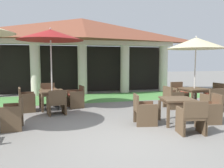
{
  "coord_description": "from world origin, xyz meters",
  "views": [
    {
      "loc": [
        -1.6,
        -4.52,
        1.79
      ],
      "look_at": [
        0.38,
        2.91,
        1.01
      ],
      "focal_mm": 36.22,
      "sensor_mm": 36.0,
      "label": 1
    }
  ],
  "objects_px": {
    "patio_table_mid_left": "(194,91)",
    "patio_chair_mid_left_north": "(179,93)",
    "patio_umbrella_far_back": "(50,36)",
    "patio_umbrella_mid_left": "(196,44)",
    "patio_chair_far_back_north": "(49,95)",
    "patio_chair_mid_left_south": "(212,101)",
    "patio_table_far_back": "(52,93)",
    "patio_chair_mid_right_south": "(192,118)",
    "patio_chair_far_back_south": "(57,103)",
    "patio_chair_near_foreground_east": "(14,115)",
    "patio_table_mid_right": "(177,102)",
    "patio_chair_far_back_west": "(26,100)",
    "patio_chair_mid_right_west": "(144,110)",
    "patio_chair_far_back_east": "(76,97)",
    "patio_chair_mid_left_east": "(214,95)",
    "patio_chair_mid_left_west": "(172,98)",
    "patio_chair_mid_right_east": "(209,110)"
  },
  "relations": [
    {
      "from": "patio_chair_mid_left_east",
      "to": "patio_chair_far_back_south",
      "type": "height_order",
      "value": "patio_chair_mid_left_east"
    },
    {
      "from": "patio_umbrella_mid_left",
      "to": "patio_chair_mid_right_south",
      "type": "xyz_separation_m",
      "value": [
        -2.11,
        -2.95,
        -2.04
      ]
    },
    {
      "from": "patio_chair_mid_right_west",
      "to": "patio_chair_far_back_east",
      "type": "height_order",
      "value": "patio_chair_mid_right_west"
    },
    {
      "from": "patio_table_far_back",
      "to": "patio_chair_mid_right_west",
      "type": "bearing_deg",
      "value": -47.55
    },
    {
      "from": "patio_chair_mid_left_west",
      "to": "patio_chair_far_back_east",
      "type": "distance_m",
      "value": 3.69
    },
    {
      "from": "patio_table_mid_left",
      "to": "patio_chair_mid_left_north",
      "type": "distance_m",
      "value": 1.01
    },
    {
      "from": "patio_chair_mid_left_south",
      "to": "patio_chair_mid_right_west",
      "type": "relative_size",
      "value": 0.99
    },
    {
      "from": "patio_chair_mid_left_south",
      "to": "patio_chair_mid_right_west",
      "type": "bearing_deg",
      "value": -167.43
    },
    {
      "from": "patio_chair_mid_right_west",
      "to": "patio_chair_mid_right_east",
      "type": "xyz_separation_m",
      "value": [
        1.91,
        -0.33,
        -0.02
      ]
    },
    {
      "from": "patio_chair_near_foreground_east",
      "to": "patio_chair_mid_left_east",
      "type": "bearing_deg",
      "value": -80.56
    },
    {
      "from": "patio_chair_near_foreground_east",
      "to": "patio_chair_mid_left_east",
      "type": "distance_m",
      "value": 7.52
    },
    {
      "from": "patio_chair_mid_left_west",
      "to": "patio_table_mid_right",
      "type": "relative_size",
      "value": 0.84
    },
    {
      "from": "patio_chair_mid_right_south",
      "to": "patio_chair_mid_right_west",
      "type": "bearing_deg",
      "value": 135.07
    },
    {
      "from": "patio_umbrella_mid_left",
      "to": "patio_chair_far_back_north",
      "type": "distance_m",
      "value": 6.18
    },
    {
      "from": "patio_chair_mid_right_south",
      "to": "patio_chair_mid_left_south",
      "type": "bearing_deg",
      "value": 51.91
    },
    {
      "from": "patio_umbrella_mid_left",
      "to": "patio_chair_far_back_north",
      "type": "relative_size",
      "value": 3.13
    },
    {
      "from": "patio_chair_mid_right_south",
      "to": "patio_chair_far_back_north",
      "type": "distance_m",
      "value": 5.87
    },
    {
      "from": "patio_table_mid_right",
      "to": "patio_chair_far_back_north",
      "type": "xyz_separation_m",
      "value": [
        -3.6,
        3.81,
        -0.21
      ]
    },
    {
      "from": "patio_chair_mid_left_east",
      "to": "patio_table_mid_right",
      "type": "height_order",
      "value": "patio_chair_mid_left_east"
    },
    {
      "from": "patio_umbrella_mid_left",
      "to": "patio_chair_mid_left_south",
      "type": "bearing_deg",
      "value": -86.64
    },
    {
      "from": "patio_chair_near_foreground_east",
      "to": "patio_chair_mid_right_south",
      "type": "bearing_deg",
      "value": -111.64
    },
    {
      "from": "patio_chair_mid_left_west",
      "to": "patio_chair_mid_right_south",
      "type": "relative_size",
      "value": 0.99
    },
    {
      "from": "patio_chair_mid_right_west",
      "to": "patio_table_mid_left",
      "type": "bearing_deg",
      "value": 132.09
    },
    {
      "from": "patio_table_mid_right",
      "to": "patio_chair_mid_left_south",
      "type": "bearing_deg",
      "value": 26.72
    },
    {
      "from": "patio_chair_mid_left_north",
      "to": "patio_chair_far_back_west",
      "type": "bearing_deg",
      "value": -1.4
    },
    {
      "from": "patio_chair_mid_right_east",
      "to": "patio_chair_far_back_south",
      "type": "xyz_separation_m",
      "value": [
        -4.28,
        2.17,
        0.0
      ]
    },
    {
      "from": "patio_chair_mid_left_north",
      "to": "patio_chair_far_back_south",
      "type": "xyz_separation_m",
      "value": [
        -5.21,
        -0.98,
        -0.02
      ]
    },
    {
      "from": "patio_table_mid_left",
      "to": "patio_chair_mid_left_north",
      "type": "bearing_deg",
      "value": 93.36
    },
    {
      "from": "patio_chair_mid_left_west",
      "to": "patio_chair_mid_left_south",
      "type": "xyz_separation_m",
      "value": [
        1.04,
        -0.93,
        0.0
      ]
    },
    {
      "from": "patio_umbrella_mid_left",
      "to": "patio_chair_mid_left_north",
      "type": "relative_size",
      "value": 3.15
    },
    {
      "from": "patio_umbrella_mid_left",
      "to": "patio_chair_mid_left_west",
      "type": "relative_size",
      "value": 3.29
    },
    {
      "from": "patio_umbrella_mid_left",
      "to": "patio_chair_far_back_east",
      "type": "xyz_separation_m",
      "value": [
        -4.51,
        1.05,
        -2.04
      ]
    },
    {
      "from": "patio_chair_near_foreground_east",
      "to": "patio_chair_far_back_east",
      "type": "xyz_separation_m",
      "value": [
        1.89,
        2.44,
        0.02
      ]
    },
    {
      "from": "patio_chair_mid_left_south",
      "to": "patio_chair_mid_right_south",
      "type": "xyz_separation_m",
      "value": [
        -2.17,
        -1.96,
        0.01
      ]
    },
    {
      "from": "patio_chair_mid_left_north",
      "to": "patio_chair_mid_left_east",
      "type": "relative_size",
      "value": 0.97
    },
    {
      "from": "patio_chair_far_back_south",
      "to": "patio_chair_mid_right_south",
      "type": "bearing_deg",
      "value": -51.75
    },
    {
      "from": "patio_chair_far_back_north",
      "to": "patio_chair_mid_right_south",
      "type": "bearing_deg",
      "value": 117.13
    },
    {
      "from": "patio_table_mid_right",
      "to": "patio_umbrella_far_back",
      "type": "distance_m",
      "value": 4.97
    },
    {
      "from": "patio_chair_mid_right_west",
      "to": "patio_chair_far_back_east",
      "type": "bearing_deg",
      "value": -141.02
    },
    {
      "from": "patio_chair_far_back_east",
      "to": "patio_chair_mid_left_west",
      "type": "bearing_deg",
      "value": -116.13
    },
    {
      "from": "patio_chair_near_foreground_east",
      "to": "patio_table_mid_right",
      "type": "bearing_deg",
      "value": -99.42
    },
    {
      "from": "patio_table_mid_left",
      "to": "patio_chair_far_back_west",
      "type": "xyz_separation_m",
      "value": [
        -6.31,
        0.77,
        -0.21
      ]
    },
    {
      "from": "patio_chair_mid_right_south",
      "to": "patio_chair_mid_left_north",
      "type": "bearing_deg",
      "value": 72.26
    },
    {
      "from": "patio_umbrella_mid_left",
      "to": "patio_table_far_back",
      "type": "xyz_separation_m",
      "value": [
        -5.41,
        0.91,
        -1.85
      ]
    },
    {
      "from": "patio_chair_mid_left_south",
      "to": "patio_chair_mid_left_north",
      "type": "height_order",
      "value": "patio_chair_mid_left_north"
    },
    {
      "from": "patio_chair_mid_left_north",
      "to": "patio_umbrella_far_back",
      "type": "xyz_separation_m",
      "value": [
        -5.35,
        -0.08,
        2.29
      ]
    },
    {
      "from": "patio_chair_mid_right_south",
      "to": "patio_chair_far_back_south",
      "type": "relative_size",
      "value": 1.0
    },
    {
      "from": "patio_table_far_back",
      "to": "patio_chair_mid_left_south",
      "type": "bearing_deg",
      "value": -19.15
    },
    {
      "from": "patio_chair_near_foreground_east",
      "to": "patio_table_mid_left",
      "type": "height_order",
      "value": "patio_chair_near_foreground_east"
    },
    {
      "from": "patio_chair_mid_left_south",
      "to": "patio_table_far_back",
      "type": "distance_m",
      "value": 5.79
    }
  ]
}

